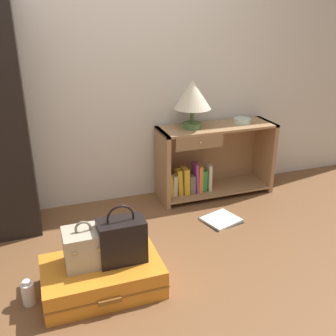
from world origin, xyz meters
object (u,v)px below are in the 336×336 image
(train_case, at_px, (85,247))
(open_book_on_floor, at_px, (221,220))
(bookshelf, at_px, (210,161))
(table_lamp, at_px, (193,96))
(handbag, at_px, (122,240))
(bowl, at_px, (242,121))
(suitcase_large, at_px, (102,276))
(bottle, at_px, (28,293))

(train_case, relative_size, open_book_on_floor, 0.88)
(bookshelf, relative_size, table_lamp, 2.56)
(handbag, xyz_separation_m, open_book_on_floor, (1.00, 0.55, -0.34))
(bookshelf, distance_m, open_book_on_floor, 0.65)
(bookshelf, distance_m, bowl, 0.49)
(bookshelf, relative_size, suitcase_large, 1.47)
(bookshelf, bearing_deg, train_case, -142.29)
(open_book_on_floor, bearing_deg, train_case, -157.38)
(bookshelf, bearing_deg, handbag, -135.97)
(bowl, xyz_separation_m, train_case, (-1.68, -1.04, -0.40))
(bookshelf, bearing_deg, bottle, -148.24)
(bookshelf, bearing_deg, bowl, -1.77)
(bookshelf, height_order, open_book_on_floor, bookshelf)
(bowl, xyz_separation_m, open_book_on_floor, (-0.45, -0.53, -0.71))
(bowl, height_order, suitcase_large, bowl)
(bottle, bearing_deg, train_case, 3.10)
(table_lamp, height_order, suitcase_large, table_lamp)
(table_lamp, bearing_deg, train_case, -137.92)
(train_case, height_order, open_book_on_floor, train_case)
(bowl, relative_size, suitcase_large, 0.21)
(handbag, bearing_deg, bookshelf, 44.03)
(bookshelf, xyz_separation_m, table_lamp, (-0.20, -0.01, 0.65))
(train_case, bearing_deg, handbag, -9.87)
(table_lamp, distance_m, bowl, 0.59)
(bowl, xyz_separation_m, handbag, (-1.45, -1.08, -0.37))
(train_case, xyz_separation_m, handbag, (0.23, -0.04, 0.03))
(handbag, height_order, open_book_on_floor, handbag)
(bookshelf, height_order, train_case, bookshelf)
(open_book_on_floor, bearing_deg, bottle, -161.60)
(open_book_on_floor, bearing_deg, bowl, 49.84)
(train_case, bearing_deg, bottle, -176.90)
(bottle, bearing_deg, bookshelf, 31.76)
(bowl, distance_m, open_book_on_floor, 1.00)
(suitcase_large, distance_m, bottle, 0.46)
(bowl, bearing_deg, table_lamp, 179.77)
(bookshelf, distance_m, handbag, 1.57)
(suitcase_large, xyz_separation_m, handbag, (0.14, -0.00, 0.25))
(handbag, relative_size, open_book_on_floor, 1.13)
(table_lamp, bearing_deg, open_book_on_floor, -82.06)
(bookshelf, distance_m, bottle, 2.06)
(bowl, bearing_deg, bookshelf, 178.23)
(bookshelf, xyz_separation_m, handbag, (-1.13, -1.09, 0.01))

